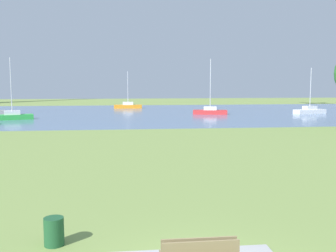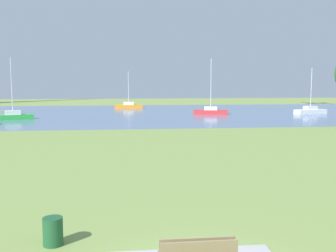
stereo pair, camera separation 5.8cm
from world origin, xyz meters
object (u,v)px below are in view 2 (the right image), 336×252
(sailboat_orange, at_px, (129,106))
(sailboat_white, at_px, (310,111))
(litter_bin, at_px, (53,231))
(sailboat_green, at_px, (13,116))
(sailboat_red, at_px, (211,111))

(sailboat_orange, bearing_deg, sailboat_white, -29.84)
(litter_bin, distance_m, sailboat_green, 40.81)
(sailboat_white, bearing_deg, sailboat_red, 178.07)
(litter_bin, bearing_deg, sailboat_white, 56.40)
(litter_bin, height_order, sailboat_orange, sailboat_orange)
(sailboat_red, distance_m, sailboat_white, 14.61)
(litter_bin, relative_size, sailboat_red, 0.10)
(litter_bin, height_order, sailboat_red, sailboat_red)
(sailboat_red, xyz_separation_m, sailboat_green, (-25.72, -5.04, -0.00))
(sailboat_green, xyz_separation_m, sailboat_white, (40.32, 4.55, -0.01))
(sailboat_green, relative_size, sailboat_white, 1.15)
(sailboat_white, bearing_deg, sailboat_orange, 150.16)
(litter_bin, distance_m, sailboat_white, 52.57)
(sailboat_orange, bearing_deg, sailboat_red, -51.79)
(sailboat_red, bearing_deg, sailboat_white, -1.93)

